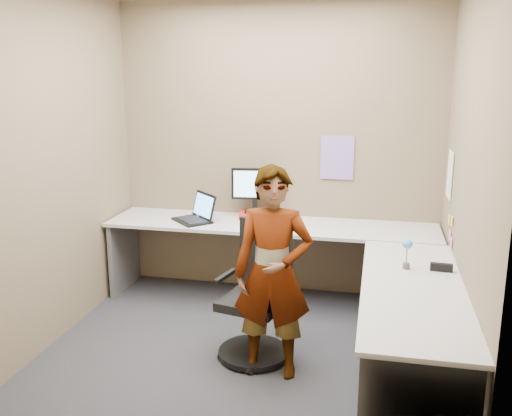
% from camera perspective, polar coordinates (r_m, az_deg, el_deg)
% --- Properties ---
extents(ground, '(3.00, 3.00, 0.00)m').
position_cam_1_polar(ground, '(4.50, -0.96, -13.85)').
color(ground, '#26262B').
rests_on(ground, ground).
extents(wall_back, '(3.00, 0.00, 3.00)m').
position_cam_1_polar(wall_back, '(5.31, 2.19, 5.81)').
color(wall_back, brown).
rests_on(wall_back, ground).
extents(wall_right, '(0.00, 2.70, 2.70)m').
position_cam_1_polar(wall_right, '(3.99, 20.44, 2.27)').
color(wall_right, brown).
rests_on(wall_right, ground).
extents(wall_left, '(0.00, 2.70, 2.70)m').
position_cam_1_polar(wall_left, '(4.63, -19.47, 3.84)').
color(wall_left, brown).
rests_on(wall_left, ground).
extents(desk, '(2.98, 2.58, 0.73)m').
position_cam_1_polar(desk, '(4.55, 5.52, -5.52)').
color(desk, silver).
rests_on(desk, ground).
extents(paper_ream, '(0.29, 0.23, 0.05)m').
position_cam_1_polar(paper_ream, '(5.31, -0.15, -0.72)').
color(paper_ream, red).
rests_on(paper_ream, desk).
extents(monitor, '(0.43, 0.15, 0.41)m').
position_cam_1_polar(monitor, '(5.26, -0.11, 2.18)').
color(monitor, black).
rests_on(monitor, paper_ream).
extents(laptop, '(0.45, 0.45, 0.25)m').
position_cam_1_polar(laptop, '(5.23, -5.89, -0.60)').
color(laptop, black).
rests_on(laptop, desk).
extents(trackball_mouse, '(0.12, 0.08, 0.07)m').
position_cam_1_polar(trackball_mouse, '(5.31, -5.24, -0.78)').
color(trackball_mouse, '#B7B7BC').
rests_on(trackball_mouse, desk).
extents(origami, '(0.10, 0.10, 0.06)m').
position_cam_1_polar(origami, '(4.88, 3.00, -1.99)').
color(origami, white).
rests_on(origami, desk).
extents(stapler, '(0.15, 0.05, 0.05)m').
position_cam_1_polar(stapler, '(4.14, 18.05, -5.66)').
color(stapler, black).
rests_on(stapler, desk).
extents(flower, '(0.07, 0.07, 0.22)m').
position_cam_1_polar(flower, '(4.08, 14.87, -3.99)').
color(flower, brown).
rests_on(flower, desk).
extents(calendar_purple, '(0.30, 0.01, 0.40)m').
position_cam_1_polar(calendar_purple, '(5.24, 8.11, 5.02)').
color(calendar_purple, '#846BB7').
rests_on(calendar_purple, wall_back).
extents(calendar_white, '(0.01, 0.28, 0.38)m').
position_cam_1_polar(calendar_white, '(4.89, 18.81, 3.19)').
color(calendar_white, white).
rests_on(calendar_white, wall_right).
extents(sticky_note_a, '(0.01, 0.07, 0.07)m').
position_cam_1_polar(sticky_note_a, '(4.61, 18.99, -1.26)').
color(sticky_note_a, '#F2E059').
rests_on(sticky_note_a, wall_right).
extents(sticky_note_b, '(0.01, 0.07, 0.07)m').
position_cam_1_polar(sticky_note_b, '(4.69, 18.80, -2.64)').
color(sticky_note_b, pink).
rests_on(sticky_note_b, wall_right).
extents(sticky_note_c, '(0.01, 0.07, 0.07)m').
position_cam_1_polar(sticky_note_c, '(4.58, 18.94, -3.29)').
color(sticky_note_c, pink).
rests_on(sticky_note_c, wall_right).
extents(sticky_note_d, '(0.01, 0.07, 0.07)m').
position_cam_1_polar(sticky_note_d, '(4.76, 18.76, -1.15)').
color(sticky_note_d, '#F2E059').
rests_on(sticky_note_d, wall_right).
extents(office_chair, '(0.56, 0.54, 0.99)m').
position_cam_1_polar(office_chair, '(4.25, 0.13, -9.51)').
color(office_chair, black).
rests_on(office_chair, ground).
extents(person, '(0.56, 0.38, 1.47)m').
position_cam_1_polar(person, '(3.89, 1.69, -6.53)').
color(person, '#999399').
rests_on(person, ground).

